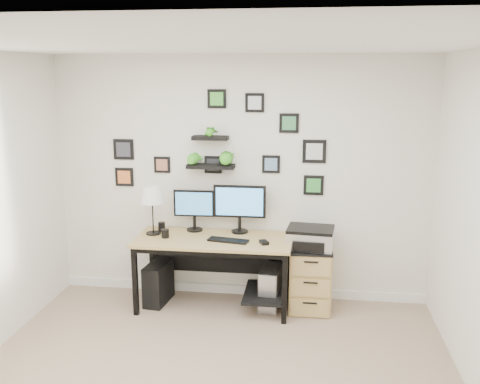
# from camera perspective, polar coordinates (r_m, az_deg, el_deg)

# --- Properties ---
(room) EXTENTS (4.00, 4.00, 4.00)m
(room) POSITION_cam_1_polar(r_m,az_deg,el_deg) (6.05, 0.01, -10.35)
(room) COLOR tan
(room) RESTS_ON ground
(desk) EXTENTS (1.60, 0.70, 0.75)m
(desk) POSITION_cam_1_polar(r_m,az_deg,el_deg) (5.57, -2.42, -6.07)
(desk) COLOR tan
(desk) RESTS_ON ground
(monitor_left) EXTENTS (0.44, 0.18, 0.45)m
(monitor_left) POSITION_cam_1_polar(r_m,az_deg,el_deg) (5.71, -4.91, -1.62)
(monitor_left) COLOR black
(monitor_left) RESTS_ON desk
(monitor_right) EXTENTS (0.55, 0.18, 0.51)m
(monitor_right) POSITION_cam_1_polar(r_m,az_deg,el_deg) (5.61, -0.04, -1.37)
(monitor_right) COLOR black
(monitor_right) RESTS_ON desk
(keyboard) EXTENTS (0.43, 0.20, 0.02)m
(keyboard) POSITION_cam_1_polar(r_m,az_deg,el_deg) (5.40, -1.27, -5.18)
(keyboard) COLOR black
(keyboard) RESTS_ON desk
(mouse) EXTENTS (0.11, 0.13, 0.03)m
(mouse) POSITION_cam_1_polar(r_m,az_deg,el_deg) (5.33, 2.57, -5.39)
(mouse) COLOR black
(mouse) RESTS_ON desk
(table_lamp) EXTENTS (0.25, 0.25, 0.51)m
(table_lamp) POSITION_cam_1_polar(r_m,az_deg,el_deg) (5.61, -9.36, -0.40)
(table_lamp) COLOR black
(table_lamp) RESTS_ON desk
(mug) EXTENTS (0.08, 0.08, 0.09)m
(mug) POSITION_cam_1_polar(r_m,az_deg,el_deg) (5.56, -7.98, -4.40)
(mug) COLOR black
(mug) RESTS_ON desk
(pen_cup) EXTENTS (0.07, 0.07, 0.10)m
(pen_cup) POSITION_cam_1_polar(r_m,az_deg,el_deg) (5.79, -8.36, -3.67)
(pen_cup) COLOR black
(pen_cup) RESTS_ON desk
(pc_tower_black) EXTENTS (0.24, 0.46, 0.44)m
(pc_tower_black) POSITION_cam_1_polar(r_m,az_deg,el_deg) (5.85, -8.70, -9.55)
(pc_tower_black) COLOR black
(pc_tower_black) RESTS_ON ground
(pc_tower_grey) EXTENTS (0.24, 0.45, 0.43)m
(pc_tower_grey) POSITION_cam_1_polar(r_m,az_deg,el_deg) (5.69, 3.30, -10.11)
(pc_tower_grey) COLOR gray
(pc_tower_grey) RESTS_ON ground
(file_cabinet) EXTENTS (0.43, 0.53, 0.67)m
(file_cabinet) POSITION_cam_1_polar(r_m,az_deg,el_deg) (5.66, 7.51, -9.03)
(file_cabinet) COLOR tan
(file_cabinet) RESTS_ON ground
(printer) EXTENTS (0.49, 0.41, 0.21)m
(printer) POSITION_cam_1_polar(r_m,az_deg,el_deg) (5.48, 7.51, -4.86)
(printer) COLOR silver
(printer) RESTS_ON file_cabinet
(wall_decor) EXTENTS (2.27, 0.18, 1.09)m
(wall_decor) POSITION_cam_1_polar(r_m,az_deg,el_deg) (5.60, -2.47, 4.66)
(wall_decor) COLOR black
(wall_decor) RESTS_ON ground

